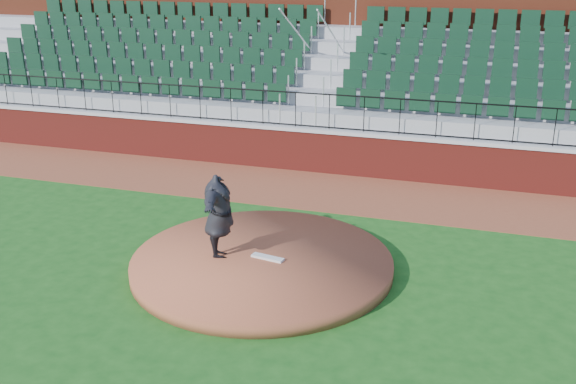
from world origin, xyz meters
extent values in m
plane|color=#174E16|center=(0.00, 0.00, 0.00)|extent=(90.00, 90.00, 0.00)
cube|color=brown|center=(0.00, 5.40, 0.01)|extent=(34.00, 3.20, 0.01)
cube|color=maroon|center=(0.00, 7.00, 0.60)|extent=(34.00, 0.35, 1.20)
cube|color=#B7B7B7|center=(0.00, 7.00, 1.25)|extent=(34.00, 0.45, 0.10)
cube|color=maroon|center=(0.00, 12.52, 2.75)|extent=(34.00, 0.50, 5.50)
cylinder|color=brown|center=(-0.19, 0.37, 0.12)|extent=(5.29, 5.29, 0.25)
cube|color=silver|center=(-0.07, 0.36, 0.27)|extent=(0.70, 0.28, 0.05)
imported|color=black|center=(-1.04, 0.20, 1.12)|extent=(1.23, 2.22, 1.74)
camera|label=1|loc=(4.01, -11.21, 6.05)|focal=41.76mm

